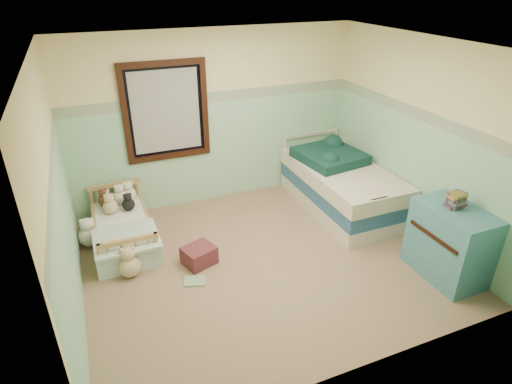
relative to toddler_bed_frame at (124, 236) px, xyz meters
name	(u,v)px	position (x,y,z in m)	size (l,w,h in m)	color
floor	(264,260)	(1.53, -1.05, -0.10)	(4.20, 3.60, 0.02)	#745F4C
ceiling	(266,45)	(1.53, -1.05, 2.42)	(4.20, 3.60, 0.02)	white
wall_back	(215,119)	(1.53, 0.75, 1.16)	(4.20, 0.04, 2.50)	beige
wall_front	(361,256)	(1.53, -2.85, 1.16)	(4.20, 0.04, 2.50)	beige
wall_left	(57,201)	(-0.57, -1.05, 1.16)	(0.04, 3.60, 2.50)	beige
wall_right	(418,140)	(3.63, -1.05, 1.16)	(0.04, 3.60, 2.50)	beige
wainscot_mint	(217,152)	(1.53, 0.74, 0.66)	(4.20, 0.01, 1.50)	#8AC89E
border_strip	(215,97)	(1.53, 0.74, 1.49)	(4.20, 0.01, 0.15)	#486A4B
window_frame	(166,112)	(0.83, 0.71, 1.36)	(1.16, 0.06, 1.36)	black
window_blinds	(166,112)	(0.83, 0.72, 1.36)	(0.92, 0.01, 1.12)	#B1B1AA
toddler_bed_frame	(124,236)	(0.00, 0.00, 0.00)	(0.69, 1.39, 0.18)	#A06236
toddler_mattress	(123,226)	(0.00, 0.00, 0.15)	(0.63, 1.33, 0.12)	white
patchwork_quilt	(126,238)	(0.00, -0.43, 0.22)	(0.75, 0.69, 0.03)	#73AFDB
plush_bed_brown	(105,201)	(-0.15, 0.50, 0.30)	(0.18, 0.18, 0.18)	brown
plush_bed_white	(120,197)	(0.05, 0.50, 0.31)	(0.20, 0.20, 0.20)	silver
plush_bed_tan	(110,207)	(-0.10, 0.28, 0.31)	(0.19, 0.19, 0.19)	#D9B48A
plush_bed_dark	(128,204)	(0.13, 0.28, 0.29)	(0.17, 0.17, 0.17)	black
plush_floor_cream	(89,236)	(-0.42, 0.08, 0.04)	(0.27, 0.27, 0.27)	silver
plush_floor_tan	(130,266)	(-0.02, -0.75, 0.04)	(0.26, 0.26, 0.26)	#D9B48A
twin_bed_frame	(340,201)	(3.08, -0.30, 0.02)	(0.99, 1.97, 0.22)	silver
twin_boxspring	(341,188)	(3.08, -0.30, 0.24)	(0.99, 1.97, 0.22)	navy
twin_mattress	(343,174)	(3.08, -0.30, 0.46)	(1.03, 2.01, 0.22)	beige
teal_blanket	(330,156)	(3.03, 0.00, 0.64)	(0.84, 0.89, 0.14)	black
dresser	(450,243)	(3.35, -2.10, 0.34)	(0.54, 0.86, 0.86)	teal
book_stack	(456,200)	(3.35, -2.04, 0.86)	(0.17, 0.14, 0.17)	#46322C
red_pillow	(199,255)	(0.77, -0.82, 0.02)	(0.35, 0.31, 0.22)	maroon
floor_book	(195,281)	(0.63, -1.14, -0.08)	(0.24, 0.18, 0.02)	gold
extra_plush_0	(129,195)	(0.17, 0.54, 0.31)	(0.20, 0.20, 0.20)	silver
extra_plush_1	(106,201)	(-0.13, 0.50, 0.30)	(0.17, 0.17, 0.17)	#D9B48A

